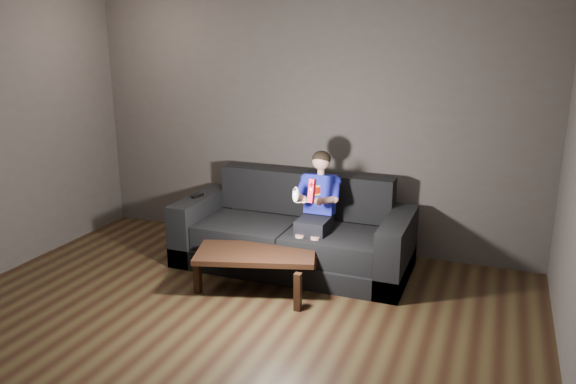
% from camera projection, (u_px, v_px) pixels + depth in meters
% --- Properties ---
extents(floor, '(5.00, 5.00, 0.00)m').
position_uv_depth(floor, '(193.00, 355.00, 4.11)').
color(floor, black).
rests_on(floor, ground).
extents(back_wall, '(5.00, 0.04, 2.70)m').
position_uv_depth(back_wall, '(307.00, 123.00, 5.99)').
color(back_wall, '#3D3835').
rests_on(back_wall, ground).
extents(sofa, '(2.31, 1.00, 0.89)m').
position_uv_depth(sofa, '(294.00, 237.00, 5.65)').
color(sofa, black).
rests_on(sofa, floor).
extents(child, '(0.43, 0.53, 1.06)m').
position_uv_depth(child, '(317.00, 201.00, 5.38)').
color(child, black).
rests_on(child, sofa).
extents(wii_remote_red, '(0.07, 0.09, 0.21)m').
position_uv_depth(wii_remote_red, '(312.00, 191.00, 4.93)').
color(wii_remote_red, red).
rests_on(wii_remote_red, child).
extents(nunchuk_white, '(0.07, 0.10, 0.15)m').
position_uv_depth(nunchuk_white, '(296.00, 194.00, 5.00)').
color(nunchuk_white, silver).
rests_on(nunchuk_white, child).
extents(wii_remote_black, '(0.07, 0.16, 0.03)m').
position_uv_depth(wii_remote_black, '(198.00, 196.00, 5.84)').
color(wii_remote_black, black).
rests_on(wii_remote_black, sofa).
extents(coffee_table, '(1.17, 0.82, 0.39)m').
position_uv_depth(coffee_table, '(256.00, 257.00, 5.05)').
color(coffee_table, black).
rests_on(coffee_table, floor).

